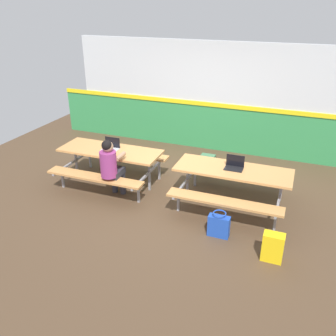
{
  "coord_description": "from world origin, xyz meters",
  "views": [
    {
      "loc": [
        2.25,
        -5.77,
        3.44
      ],
      "look_at": [
        0.0,
        -0.06,
        0.55
      ],
      "focal_mm": 38.55,
      "sensor_mm": 36.0,
      "label": 1
    }
  ],
  "objects_px": {
    "picnic_table_right": "(233,177)",
    "satchel_spare": "(273,247)",
    "laptop_silver": "(111,147)",
    "tote_bag_bright": "(219,226)",
    "laptop_dark": "(234,166)",
    "picnic_table_left": "(111,157)",
    "student_nearer": "(111,165)",
    "backpack_dark": "(208,165)"
  },
  "relations": [
    {
      "from": "picnic_table_right",
      "to": "satchel_spare",
      "type": "distance_m",
      "value": 1.59
    },
    {
      "from": "laptop_silver",
      "to": "tote_bag_bright",
      "type": "distance_m",
      "value": 2.75
    },
    {
      "from": "picnic_table_right",
      "to": "laptop_silver",
      "type": "height_order",
      "value": "laptop_silver"
    },
    {
      "from": "laptop_dark",
      "to": "tote_bag_bright",
      "type": "xyz_separation_m",
      "value": [
        0.02,
        -1.03,
        -0.59
      ]
    },
    {
      "from": "tote_bag_bright",
      "to": "satchel_spare",
      "type": "bearing_deg",
      "value": -18.02
    },
    {
      "from": "picnic_table_left",
      "to": "tote_bag_bright",
      "type": "bearing_deg",
      "value": -21.68
    },
    {
      "from": "laptop_dark",
      "to": "tote_bag_bright",
      "type": "height_order",
      "value": "laptop_dark"
    },
    {
      "from": "satchel_spare",
      "to": "laptop_silver",
      "type": "bearing_deg",
      "value": 158.68
    },
    {
      "from": "laptop_silver",
      "to": "tote_bag_bright",
      "type": "height_order",
      "value": "laptop_silver"
    },
    {
      "from": "laptop_dark",
      "to": "tote_bag_bright",
      "type": "bearing_deg",
      "value": -88.89
    },
    {
      "from": "student_nearer",
      "to": "laptop_silver",
      "type": "distance_m",
      "value": 0.68
    },
    {
      "from": "picnic_table_right",
      "to": "student_nearer",
      "type": "height_order",
      "value": "student_nearer"
    },
    {
      "from": "picnic_table_right",
      "to": "backpack_dark",
      "type": "distance_m",
      "value": 1.41
    },
    {
      "from": "picnic_table_right",
      "to": "laptop_silver",
      "type": "xyz_separation_m",
      "value": [
        -2.45,
        0.03,
        0.21
      ]
    },
    {
      "from": "tote_bag_bright",
      "to": "satchel_spare",
      "type": "distance_m",
      "value": 0.91
    },
    {
      "from": "backpack_dark",
      "to": "student_nearer",
      "type": "bearing_deg",
      "value": -128.96
    },
    {
      "from": "laptop_dark",
      "to": "picnic_table_left",
      "type": "bearing_deg",
      "value": -178.98
    },
    {
      "from": "backpack_dark",
      "to": "tote_bag_bright",
      "type": "xyz_separation_m",
      "value": [
        0.78,
        -2.13,
        -0.02
      ]
    },
    {
      "from": "picnic_table_right",
      "to": "satchel_spare",
      "type": "relative_size",
      "value": 4.63
    },
    {
      "from": "picnic_table_left",
      "to": "laptop_dark",
      "type": "bearing_deg",
      "value": 1.02
    },
    {
      "from": "student_nearer",
      "to": "laptop_silver",
      "type": "xyz_separation_m",
      "value": [
        -0.32,
        0.59,
        0.08
      ]
    },
    {
      "from": "picnic_table_left",
      "to": "picnic_table_right",
      "type": "relative_size",
      "value": 1.0
    },
    {
      "from": "laptop_silver",
      "to": "picnic_table_right",
      "type": "bearing_deg",
      "value": -0.72
    },
    {
      "from": "student_nearer",
      "to": "satchel_spare",
      "type": "distance_m",
      "value": 3.14
    },
    {
      "from": "student_nearer",
      "to": "tote_bag_bright",
      "type": "height_order",
      "value": "student_nearer"
    },
    {
      "from": "laptop_dark",
      "to": "backpack_dark",
      "type": "xyz_separation_m",
      "value": [
        -0.76,
        1.1,
        -0.57
      ]
    },
    {
      "from": "student_nearer",
      "to": "satchel_spare",
      "type": "height_order",
      "value": "student_nearer"
    },
    {
      "from": "picnic_table_left",
      "to": "satchel_spare",
      "type": "height_order",
      "value": "picnic_table_left"
    },
    {
      "from": "tote_bag_bright",
      "to": "student_nearer",
      "type": "bearing_deg",
      "value": 168.64
    },
    {
      "from": "student_nearer",
      "to": "backpack_dark",
      "type": "xyz_separation_m",
      "value": [
        1.37,
        1.69,
        -0.49
      ]
    },
    {
      "from": "laptop_silver",
      "to": "student_nearer",
      "type": "bearing_deg",
      "value": -61.22
    },
    {
      "from": "picnic_table_left",
      "to": "laptop_silver",
      "type": "height_order",
      "value": "laptop_silver"
    },
    {
      "from": "picnic_table_right",
      "to": "backpack_dark",
      "type": "height_order",
      "value": "picnic_table_right"
    },
    {
      "from": "picnic_table_left",
      "to": "picnic_table_right",
      "type": "xyz_separation_m",
      "value": [
        2.46,
        0.01,
        0.0
      ]
    },
    {
      "from": "laptop_dark",
      "to": "tote_bag_bright",
      "type": "relative_size",
      "value": 0.75
    },
    {
      "from": "laptop_silver",
      "to": "backpack_dark",
      "type": "xyz_separation_m",
      "value": [
        1.69,
        1.1,
        -0.57
      ]
    },
    {
      "from": "laptop_dark",
      "to": "backpack_dark",
      "type": "height_order",
      "value": "laptop_dark"
    },
    {
      "from": "picnic_table_left",
      "to": "backpack_dark",
      "type": "xyz_separation_m",
      "value": [
        1.7,
        1.14,
        -0.36
      ]
    },
    {
      "from": "laptop_dark",
      "to": "student_nearer",
      "type": "bearing_deg",
      "value": -164.37
    },
    {
      "from": "picnic_table_left",
      "to": "laptop_dark",
      "type": "relative_size",
      "value": 6.32
    },
    {
      "from": "picnic_table_right",
      "to": "student_nearer",
      "type": "distance_m",
      "value": 2.21
    },
    {
      "from": "student_nearer",
      "to": "tote_bag_bright",
      "type": "xyz_separation_m",
      "value": [
        2.15,
        -0.43,
        -0.51
      ]
    }
  ]
}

